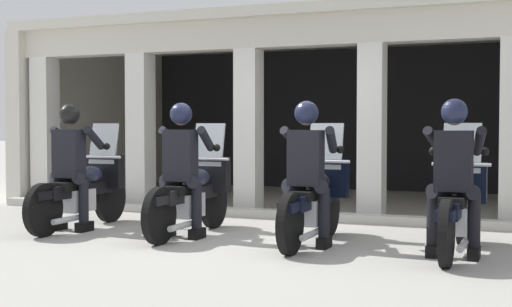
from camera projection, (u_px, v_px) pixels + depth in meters
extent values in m
plane|color=#A8A59E|center=(326.00, 210.00, 11.17)|extent=(80.00, 80.00, 0.00)
cube|color=black|center=(377.00, 119.00, 14.62)|extent=(10.43, 0.24, 2.90)
cube|color=beige|center=(308.00, 31.00, 10.34)|extent=(10.43, 0.36, 0.44)
cube|color=beige|center=(348.00, 30.00, 12.37)|extent=(10.43, 5.12, 0.16)
cube|color=beige|center=(100.00, 119.00, 14.36)|extent=(0.30, 5.12, 2.90)
cube|color=silver|center=(45.00, 131.00, 12.17)|extent=(0.35, 0.36, 2.46)
cube|color=silver|center=(141.00, 131.00, 11.46)|extent=(0.35, 0.36, 2.46)
cube|color=silver|center=(249.00, 131.00, 10.75)|extent=(0.35, 0.36, 2.46)
cube|color=silver|center=(372.00, 132.00, 10.04)|extent=(0.35, 0.36, 2.46)
cube|color=#B7B5AD|center=(297.00, 215.00, 9.98)|extent=(10.03, 0.24, 0.12)
cylinder|color=black|center=(110.00, 199.00, 9.73)|extent=(0.09, 0.64, 0.64)
cylinder|color=black|center=(43.00, 210.00, 8.43)|extent=(0.09, 0.64, 0.64)
cube|color=black|center=(110.00, 183.00, 9.72)|extent=(0.14, 0.44, 0.08)
cube|color=silver|center=(77.00, 200.00, 9.03)|extent=(0.28, 0.44, 0.28)
cube|color=black|center=(79.00, 190.00, 9.08)|extent=(0.18, 1.24, 0.16)
ellipsoid|color=#1E2338|center=(89.00, 175.00, 9.27)|extent=(0.26, 0.48, 0.22)
cube|color=black|center=(70.00, 185.00, 8.91)|extent=(0.24, 0.52, 0.10)
cube|color=black|center=(46.00, 195.00, 8.48)|extent=(0.16, 0.48, 0.10)
cylinder|color=silver|center=(108.00, 181.00, 9.67)|extent=(0.05, 0.24, 0.53)
cube|color=black|center=(105.00, 171.00, 9.60)|extent=(0.52, 0.16, 0.44)
sphere|color=silver|center=(109.00, 170.00, 9.70)|extent=(0.18, 0.18, 0.18)
cube|color=silver|center=(104.00, 144.00, 9.57)|extent=(0.40, 0.14, 0.54)
cylinder|color=silver|center=(100.00, 157.00, 9.50)|extent=(0.62, 0.04, 0.04)
cylinder|color=silver|center=(68.00, 219.00, 8.67)|extent=(0.07, 0.55, 0.07)
cube|color=black|center=(69.00, 154.00, 8.87)|extent=(0.36, 0.22, 0.60)
cube|color=#591414|center=(75.00, 152.00, 8.98)|extent=(0.05, 0.02, 0.32)
sphere|color=#936B51|center=(69.00, 117.00, 8.87)|extent=(0.21, 0.21, 0.21)
sphere|color=black|center=(69.00, 115.00, 8.87)|extent=(0.26, 0.26, 0.26)
cylinder|color=black|center=(79.00, 179.00, 8.85)|extent=(0.26, 0.29, 0.17)
cylinder|color=black|center=(84.00, 201.00, 8.84)|extent=(0.12, 0.12, 0.53)
cube|color=black|center=(84.00, 227.00, 8.86)|extent=(0.11, 0.26, 0.12)
cylinder|color=black|center=(61.00, 178.00, 8.96)|extent=(0.26, 0.29, 0.17)
cylinder|color=black|center=(57.00, 200.00, 8.99)|extent=(0.12, 0.12, 0.53)
cube|color=black|center=(58.00, 225.00, 9.01)|extent=(0.11, 0.26, 0.12)
cylinder|color=black|center=(94.00, 138.00, 8.99)|extent=(0.19, 0.48, 0.31)
sphere|color=black|center=(107.00, 146.00, 9.18)|extent=(0.09, 0.09, 0.09)
cylinder|color=black|center=(66.00, 138.00, 9.16)|extent=(0.19, 0.48, 0.31)
sphere|color=black|center=(73.00, 146.00, 9.37)|extent=(0.09, 0.09, 0.09)
cylinder|color=black|center=(214.00, 203.00, 9.17)|extent=(0.09, 0.64, 0.64)
cylinder|color=black|center=(159.00, 216.00, 7.87)|extent=(0.09, 0.64, 0.64)
cube|color=black|center=(214.00, 187.00, 9.16)|extent=(0.14, 0.44, 0.08)
cube|color=silver|center=(187.00, 205.00, 8.47)|extent=(0.28, 0.44, 0.28)
cube|color=black|center=(189.00, 194.00, 8.52)|extent=(0.18, 1.24, 0.16)
ellipsoid|color=#1E2338|center=(197.00, 178.00, 8.71)|extent=(0.26, 0.48, 0.22)
cube|color=black|center=(181.00, 189.00, 8.35)|extent=(0.24, 0.52, 0.10)
cube|color=black|center=(162.00, 200.00, 7.92)|extent=(0.16, 0.48, 0.10)
cylinder|color=silver|center=(212.00, 185.00, 9.11)|extent=(0.05, 0.24, 0.53)
cube|color=black|center=(210.00, 174.00, 9.04)|extent=(0.52, 0.16, 0.44)
sphere|color=silver|center=(213.00, 172.00, 9.14)|extent=(0.18, 0.18, 0.18)
cube|color=silver|center=(209.00, 145.00, 9.01)|extent=(0.40, 0.14, 0.54)
cylinder|color=silver|center=(206.00, 159.00, 8.94)|extent=(0.62, 0.04, 0.04)
cylinder|color=silver|center=(182.00, 226.00, 8.11)|extent=(0.07, 0.55, 0.07)
cube|color=black|center=(180.00, 155.00, 8.31)|extent=(0.36, 0.22, 0.60)
cube|color=#591414|center=(185.00, 153.00, 8.42)|extent=(0.05, 0.02, 0.32)
sphere|color=#936B51|center=(181.00, 116.00, 8.31)|extent=(0.21, 0.21, 0.21)
sphere|color=#191E38|center=(181.00, 114.00, 8.31)|extent=(0.26, 0.26, 0.26)
cylinder|color=black|center=(192.00, 182.00, 8.29)|extent=(0.26, 0.29, 0.17)
cylinder|color=black|center=(197.00, 206.00, 8.28)|extent=(0.12, 0.12, 0.53)
cube|color=black|center=(197.00, 234.00, 8.30)|extent=(0.11, 0.26, 0.12)
cylinder|color=black|center=(171.00, 181.00, 8.40)|extent=(0.26, 0.29, 0.17)
cylinder|color=black|center=(166.00, 204.00, 8.43)|extent=(0.12, 0.12, 0.53)
cube|color=black|center=(167.00, 232.00, 8.45)|extent=(0.11, 0.26, 0.12)
cylinder|color=black|center=(206.00, 139.00, 8.43)|extent=(0.19, 0.48, 0.31)
sphere|color=black|center=(217.00, 148.00, 8.62)|extent=(0.09, 0.09, 0.09)
cylinder|color=black|center=(173.00, 139.00, 8.60)|extent=(0.19, 0.48, 0.31)
sphere|color=black|center=(179.00, 147.00, 8.81)|extent=(0.09, 0.09, 0.09)
cylinder|color=black|center=(329.00, 209.00, 8.53)|extent=(0.09, 0.64, 0.64)
cylinder|color=black|center=(290.00, 224.00, 7.24)|extent=(0.09, 0.64, 0.64)
cube|color=black|center=(329.00, 192.00, 8.53)|extent=(0.14, 0.44, 0.08)
cube|color=silver|center=(310.00, 212.00, 7.84)|extent=(0.28, 0.44, 0.28)
cube|color=black|center=(311.00, 200.00, 7.88)|extent=(0.18, 1.24, 0.16)
ellipsoid|color=black|center=(317.00, 182.00, 8.08)|extent=(0.26, 0.48, 0.22)
cube|color=black|center=(306.00, 195.00, 7.71)|extent=(0.24, 0.52, 0.10)
cube|color=black|center=(292.00, 206.00, 7.29)|extent=(0.16, 0.48, 0.10)
cylinder|color=silver|center=(328.00, 189.00, 8.47)|extent=(0.05, 0.24, 0.53)
cube|color=black|center=(326.00, 178.00, 8.41)|extent=(0.52, 0.16, 0.44)
sphere|color=silver|center=(329.00, 176.00, 8.50)|extent=(0.18, 0.18, 0.18)
cube|color=silver|center=(326.00, 146.00, 8.37)|extent=(0.40, 0.14, 0.54)
cylinder|color=silver|center=(324.00, 161.00, 8.31)|extent=(0.62, 0.04, 0.04)
cylinder|color=silver|center=(310.00, 234.00, 7.48)|extent=(0.07, 0.55, 0.07)
cube|color=black|center=(306.00, 158.00, 7.68)|extent=(0.36, 0.22, 0.60)
cube|color=#591414|center=(309.00, 156.00, 7.79)|extent=(0.05, 0.02, 0.32)
sphere|color=#936B51|center=(306.00, 116.00, 7.68)|extent=(0.21, 0.21, 0.21)
sphere|color=#191E38|center=(306.00, 113.00, 7.67)|extent=(0.26, 0.26, 0.26)
cylinder|color=black|center=(319.00, 187.00, 7.65)|extent=(0.26, 0.29, 0.17)
cylinder|color=black|center=(324.00, 213.00, 7.64)|extent=(0.12, 0.12, 0.53)
cube|color=black|center=(324.00, 243.00, 7.66)|extent=(0.11, 0.26, 0.12)
cylinder|color=black|center=(294.00, 186.00, 7.76)|extent=(0.26, 0.29, 0.17)
cylinder|color=black|center=(289.00, 211.00, 7.79)|extent=(0.12, 0.12, 0.53)
cube|color=black|center=(289.00, 240.00, 7.81)|extent=(0.11, 0.26, 0.12)
cylinder|color=black|center=(331.00, 140.00, 7.80)|extent=(0.19, 0.48, 0.31)
sphere|color=black|center=(340.00, 150.00, 7.98)|extent=(0.09, 0.09, 0.09)
cylinder|color=black|center=(293.00, 140.00, 7.96)|extent=(0.19, 0.48, 0.31)
sphere|color=black|center=(296.00, 149.00, 8.18)|extent=(0.09, 0.09, 0.09)
cylinder|color=black|center=(463.00, 216.00, 7.89)|extent=(0.09, 0.64, 0.64)
cylinder|color=black|center=(446.00, 234.00, 6.59)|extent=(0.09, 0.64, 0.64)
cube|color=black|center=(463.00, 197.00, 7.88)|extent=(0.14, 0.44, 0.08)
cube|color=silver|center=(455.00, 220.00, 7.19)|extent=(0.28, 0.44, 0.28)
cube|color=black|center=(455.00, 206.00, 7.23)|extent=(0.18, 1.24, 0.16)
ellipsoid|color=black|center=(458.00, 187.00, 7.43)|extent=(0.26, 0.48, 0.22)
cube|color=black|center=(453.00, 201.00, 7.06)|extent=(0.24, 0.52, 0.10)
cube|color=black|center=(447.00, 214.00, 6.64)|extent=(0.16, 0.48, 0.10)
cylinder|color=silver|center=(462.00, 195.00, 7.82)|extent=(0.05, 0.24, 0.53)
cube|color=black|center=(462.00, 182.00, 7.76)|extent=(0.52, 0.16, 0.44)
sphere|color=silver|center=(463.00, 180.00, 7.86)|extent=(0.18, 0.18, 0.18)
cube|color=silver|center=(462.00, 148.00, 7.73)|extent=(0.40, 0.14, 0.54)
cylinder|color=silver|center=(461.00, 164.00, 7.66)|extent=(0.62, 0.04, 0.04)
cylinder|color=silver|center=(463.00, 245.00, 6.83)|extent=(0.07, 0.55, 0.07)
cube|color=black|center=(454.00, 161.00, 7.03)|extent=(0.36, 0.22, 0.60)
cube|color=#14193F|center=(455.00, 158.00, 7.14)|extent=(0.05, 0.02, 0.32)
sphere|color=#936B51|center=(454.00, 115.00, 7.03)|extent=(0.21, 0.21, 0.21)
sphere|color=#191E38|center=(454.00, 112.00, 7.03)|extent=(0.26, 0.26, 0.26)
cylinder|color=black|center=(468.00, 193.00, 7.01)|extent=(0.26, 0.29, 0.17)
cylinder|color=black|center=(474.00, 221.00, 7.00)|extent=(0.12, 0.12, 0.53)
cube|color=black|center=(474.00, 253.00, 7.02)|extent=(0.11, 0.26, 0.12)
cylinder|color=black|center=(439.00, 192.00, 7.11)|extent=(0.26, 0.29, 0.17)
cylinder|color=black|center=(433.00, 219.00, 7.15)|extent=(0.12, 0.12, 0.53)
cube|color=black|center=(433.00, 251.00, 7.17)|extent=(0.11, 0.26, 0.12)
cylinder|color=black|center=(479.00, 141.00, 7.15)|extent=(0.19, 0.48, 0.31)
sphere|color=black|center=(485.00, 152.00, 7.34)|extent=(0.09, 0.09, 0.09)
cylinder|color=black|center=(434.00, 141.00, 7.32)|extent=(0.19, 0.48, 0.31)
sphere|color=black|center=(433.00, 151.00, 7.53)|extent=(0.09, 0.09, 0.09)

